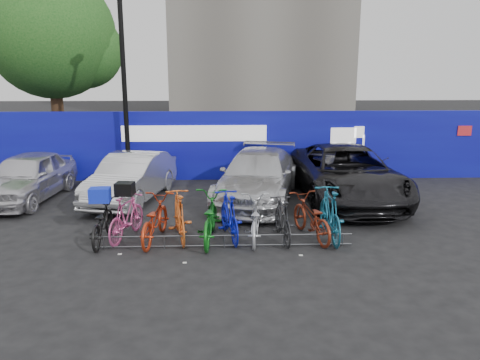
{
  "coord_description": "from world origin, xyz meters",
  "views": [
    {
      "loc": [
        -0.01,
        -10.2,
        3.78
      ],
      "look_at": [
        0.44,
        2.0,
        0.9
      ],
      "focal_mm": 35.0,
      "sensor_mm": 36.0,
      "label": 1
    }
  ],
  "objects_px": {
    "car_3": "(346,174)",
    "bike_7": "(283,219)",
    "bike_0": "(102,222)",
    "bike_4": "(209,218)",
    "tree": "(57,38)",
    "bike_5": "(229,216)",
    "bike_2": "(154,220)",
    "bike_8": "(311,218)",
    "car_2": "(258,176)",
    "bike_1": "(126,217)",
    "bike_6": "(254,220)",
    "lamppost": "(124,86)",
    "car_0": "(27,177)",
    "car_1": "(132,178)",
    "bike_3": "(179,216)",
    "bike_9": "(330,214)"
  },
  "relations": [
    {
      "from": "bike_4",
      "to": "bike_0",
      "type": "bearing_deg",
      "value": 3.43
    },
    {
      "from": "car_3",
      "to": "bike_2",
      "type": "bearing_deg",
      "value": -148.49
    },
    {
      "from": "bike_6",
      "to": "bike_7",
      "type": "height_order",
      "value": "bike_7"
    },
    {
      "from": "bike_0",
      "to": "bike_9",
      "type": "distance_m",
      "value": 5.14
    },
    {
      "from": "bike_1",
      "to": "bike_2",
      "type": "distance_m",
      "value": 0.68
    },
    {
      "from": "tree",
      "to": "bike_4",
      "type": "bearing_deg",
      "value": -57.8
    },
    {
      "from": "lamppost",
      "to": "bike_4",
      "type": "height_order",
      "value": "lamppost"
    },
    {
      "from": "bike_1",
      "to": "bike_3",
      "type": "height_order",
      "value": "bike_3"
    },
    {
      "from": "lamppost",
      "to": "bike_6",
      "type": "relative_size",
      "value": 3.31
    },
    {
      "from": "car_1",
      "to": "bike_3",
      "type": "height_order",
      "value": "car_1"
    },
    {
      "from": "bike_7",
      "to": "bike_8",
      "type": "height_order",
      "value": "bike_8"
    },
    {
      "from": "car_2",
      "to": "car_3",
      "type": "bearing_deg",
      "value": 12.95
    },
    {
      "from": "bike_1",
      "to": "bike_6",
      "type": "distance_m",
      "value": 2.92
    },
    {
      "from": "car_3",
      "to": "bike_0",
      "type": "relative_size",
      "value": 3.21
    },
    {
      "from": "lamppost",
      "to": "bike_2",
      "type": "bearing_deg",
      "value": -73.55
    },
    {
      "from": "tree",
      "to": "bike_9",
      "type": "distance_m",
      "value": 14.42
    },
    {
      "from": "bike_1",
      "to": "bike_2",
      "type": "height_order",
      "value": "bike_1"
    },
    {
      "from": "car_1",
      "to": "car_3",
      "type": "height_order",
      "value": "car_3"
    },
    {
      "from": "car_3",
      "to": "bike_1",
      "type": "bearing_deg",
      "value": -152.85
    },
    {
      "from": "car_2",
      "to": "bike_4",
      "type": "bearing_deg",
      "value": -98.03
    },
    {
      "from": "bike_2",
      "to": "bike_1",
      "type": "bearing_deg",
      "value": -7.51
    },
    {
      "from": "bike_2",
      "to": "bike_7",
      "type": "height_order",
      "value": "bike_2"
    },
    {
      "from": "bike_7",
      "to": "bike_2",
      "type": "bearing_deg",
      "value": -5.6
    },
    {
      "from": "car_3",
      "to": "bike_5",
      "type": "xyz_separation_m",
      "value": [
        -3.51,
        -3.19,
        -0.25
      ]
    },
    {
      "from": "bike_4",
      "to": "bike_5",
      "type": "height_order",
      "value": "bike_5"
    },
    {
      "from": "car_3",
      "to": "bike_7",
      "type": "xyz_separation_m",
      "value": [
        -2.3,
        -3.33,
        -0.3
      ]
    },
    {
      "from": "car_1",
      "to": "car_3",
      "type": "distance_m",
      "value": 6.35
    },
    {
      "from": "tree",
      "to": "bike_0",
      "type": "xyz_separation_m",
      "value": [
        4.04,
        -10.21,
        -4.6
      ]
    },
    {
      "from": "car_0",
      "to": "bike_4",
      "type": "height_order",
      "value": "car_0"
    },
    {
      "from": "bike_0",
      "to": "car_3",
      "type": "bearing_deg",
      "value": -153.27
    },
    {
      "from": "tree",
      "to": "car_0",
      "type": "bearing_deg",
      "value": -81.64
    },
    {
      "from": "lamppost",
      "to": "car_1",
      "type": "relative_size",
      "value": 1.46
    },
    {
      "from": "tree",
      "to": "car_0",
      "type": "relative_size",
      "value": 1.86
    },
    {
      "from": "bike_6",
      "to": "tree",
      "type": "bearing_deg",
      "value": -48.53
    },
    {
      "from": "bike_6",
      "to": "bike_8",
      "type": "relative_size",
      "value": 0.97
    },
    {
      "from": "car_3",
      "to": "bike_0",
      "type": "distance_m",
      "value": 7.17
    },
    {
      "from": "bike_1",
      "to": "bike_5",
      "type": "height_order",
      "value": "bike_5"
    },
    {
      "from": "tree",
      "to": "bike_6",
      "type": "height_order",
      "value": "tree"
    },
    {
      "from": "bike_3",
      "to": "bike_5",
      "type": "xyz_separation_m",
      "value": [
        1.13,
        -0.01,
        -0.01
      ]
    },
    {
      "from": "bike_0",
      "to": "bike_8",
      "type": "height_order",
      "value": "bike_8"
    },
    {
      "from": "car_2",
      "to": "bike_4",
      "type": "relative_size",
      "value": 2.46
    },
    {
      "from": "car_0",
      "to": "bike_7",
      "type": "relative_size",
      "value": 2.54
    },
    {
      "from": "car_2",
      "to": "bike_4",
      "type": "distance_m",
      "value": 3.62
    },
    {
      "from": "car_3",
      "to": "bike_2",
      "type": "distance_m",
      "value": 6.15
    },
    {
      "from": "car_2",
      "to": "bike_9",
      "type": "relative_size",
      "value": 2.54
    },
    {
      "from": "car_0",
      "to": "lamppost",
      "type": "bearing_deg",
      "value": 41.38
    },
    {
      "from": "bike_0",
      "to": "bike_1",
      "type": "bearing_deg",
      "value": -159.08
    },
    {
      "from": "car_0",
      "to": "bike_2",
      "type": "distance_m",
      "value": 5.56
    },
    {
      "from": "car_3",
      "to": "bike_3",
      "type": "relative_size",
      "value": 3.09
    },
    {
      "from": "bike_4",
      "to": "car_2",
      "type": "bearing_deg",
      "value": -107.69
    }
  ]
}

